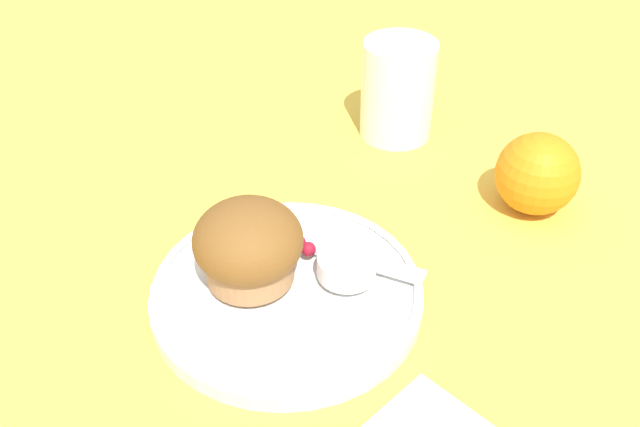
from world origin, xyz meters
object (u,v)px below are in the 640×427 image
Objects in this scene: muffin at (248,246)px; butter_knife at (322,248)px; orange_fruit at (537,174)px; juice_glass at (398,90)px.

muffin is 0.50× the size of butter_knife.
orange_fruit is 0.73× the size of juice_glass.
muffin is 0.82× the size of juice_glass.
orange_fruit is (0.08, 0.20, 0.02)m from butter_knife.
butter_knife is 2.23× the size of orange_fruit.
orange_fruit is at bearing 69.93° from muffin.
muffin reaches higher than butter_knife.
butter_knife is 0.21m from orange_fruit.
juice_glass is at bearing 176.23° from orange_fruit.
muffin is at bearing -73.39° from juice_glass.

